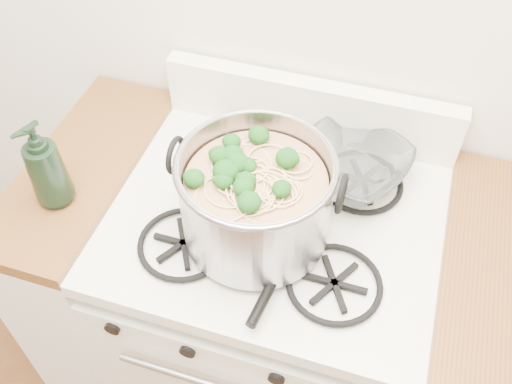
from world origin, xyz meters
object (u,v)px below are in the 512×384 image
(glass_bowl, at_px, (350,168))
(bottle, at_px, (45,165))
(spatula, at_px, (299,230))
(stock_pot, at_px, (256,200))
(gas_range, at_px, (272,315))

(glass_bowl, distance_m, bottle, 0.70)
(spatula, distance_m, bottle, 0.58)
(stock_pot, xyz_separation_m, glass_bowl, (0.16, 0.24, -0.09))
(stock_pot, bearing_deg, glass_bowl, 55.42)
(gas_range, bearing_deg, spatula, -36.95)
(stock_pot, xyz_separation_m, spatula, (0.09, 0.02, -0.09))
(gas_range, height_order, bottle, bottle)
(bottle, bearing_deg, stock_pot, 28.15)
(gas_range, relative_size, spatula, 2.98)
(gas_range, bearing_deg, stock_pot, -110.62)
(glass_bowl, height_order, bottle, bottle)
(bottle, bearing_deg, gas_range, 35.58)
(glass_bowl, bearing_deg, bottle, -155.54)
(stock_pot, distance_m, glass_bowl, 0.30)
(stock_pot, bearing_deg, spatula, 11.35)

